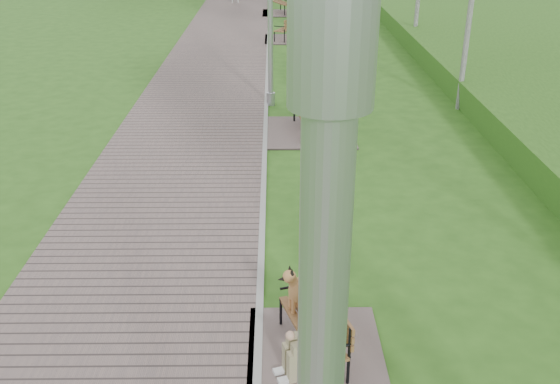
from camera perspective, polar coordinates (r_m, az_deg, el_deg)
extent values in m
cube|color=#6C5B57|center=(24.67, -5.26, 13.45)|extent=(3.50, 67.00, 0.04)
cube|color=#999993|center=(24.60, -1.08, 13.52)|extent=(0.10, 67.00, 0.05)
cube|color=#6C5B57|center=(7.71, 3.25, -14.47)|extent=(1.61, 1.79, 0.04)
cube|color=brown|center=(7.47, 2.93, -12.22)|extent=(0.78, 1.40, 0.04)
cube|color=brown|center=(7.39, 4.56, -10.40)|extent=(0.43, 1.29, 0.29)
cube|color=#6C5B57|center=(14.68, 2.74, 5.49)|extent=(2.02, 2.25, 0.04)
cube|color=brown|center=(14.53, 2.58, 7.30)|extent=(0.65, 1.72, 0.04)
cube|color=brown|center=(14.48, 3.67, 8.46)|extent=(0.19, 1.68, 0.37)
cube|color=#6C5B57|center=(25.18, 0.70, 13.78)|extent=(1.77, 1.97, 0.04)
cube|color=brown|center=(25.10, 0.59, 14.73)|extent=(1.02, 1.53, 0.04)
cube|color=brown|center=(24.96, 1.10, 15.29)|extent=(0.65, 1.36, 0.32)
cube|color=#6C5B57|center=(31.44, 0.31, 16.03)|extent=(2.02, 2.24, 0.04)
cube|color=brown|center=(31.36, 0.22, 16.91)|extent=(1.12, 1.75, 0.04)
cylinder|color=#A0A3A8|center=(1.17, 4.80, 13.19)|extent=(0.17, 0.17, 0.23)
cylinder|color=#A0A3A8|center=(16.73, -0.85, 8.52)|extent=(0.23, 0.23, 0.34)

